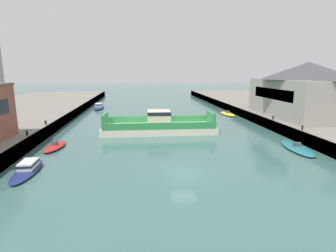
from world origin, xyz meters
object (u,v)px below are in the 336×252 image
object	(u,v)px
moored_boat_near_left	(99,107)
warehouse_shed	(306,90)
chain_ferry	(159,126)
moored_boat_far_left	(297,148)
moored_boat_mid_right	(28,169)
moored_boat_mid_left	(228,114)
moored_boat_near_right	(55,147)

from	to	relation	value
moored_boat_near_left	warehouse_shed	world-z (taller)	warehouse_shed
chain_ferry	warehouse_shed	size ratio (longest dim) A/B	0.95
moored_boat_far_left	moored_boat_mid_right	bearing A→B (deg)	-171.59
moored_boat_mid_right	warehouse_shed	xyz separation A→B (m)	(42.28, 19.59, 6.36)
chain_ferry	moored_boat_mid_right	xyz separation A→B (m)	(-14.70, -16.87, -0.71)
moored_boat_mid_left	moored_boat_far_left	world-z (taller)	moored_boat_mid_left
chain_ferry	moored_boat_far_left	distance (m)	21.16
moored_boat_mid_right	warehouse_shed	world-z (taller)	warehouse_shed
moored_boat_far_left	moored_boat_near_right	bearing A→B (deg)	173.04
moored_boat_near_left	moored_boat_mid_right	size ratio (longest dim) A/B	1.06
moored_boat_near_right	moored_boat_far_left	xyz separation A→B (m)	(31.84, -3.89, -0.04)
chain_ferry	moored_boat_mid_right	size ratio (longest dim) A/B	2.68
moored_boat_near_right	warehouse_shed	world-z (taller)	warehouse_shed
moored_boat_near_right	moored_boat_near_left	bearing A→B (deg)	89.48
moored_boat_mid_right	moored_boat_far_left	world-z (taller)	moored_boat_mid_right
warehouse_shed	moored_boat_mid_right	bearing A→B (deg)	-155.14
chain_ferry	warehouse_shed	world-z (taller)	warehouse_shed
moored_boat_near_left	moored_boat_near_right	distance (m)	38.54
moored_boat_near_left	warehouse_shed	xyz separation A→B (m)	(41.77, -27.58, 6.22)
chain_ferry	moored_boat_near_right	world-z (taller)	chain_ferry
moored_boat_far_left	warehouse_shed	bearing A→B (deg)	55.33
chain_ferry	moored_boat_near_left	world-z (taller)	chain_ferry
moored_boat_near_left	moored_boat_near_right	size ratio (longest dim) A/B	1.32
moored_boat_near_right	moored_boat_far_left	distance (m)	32.08
moored_boat_near_left	moored_boat_mid_left	bearing A→B (deg)	-24.36
warehouse_shed	moored_boat_far_left	bearing A→B (deg)	-124.67
moored_boat_mid_left	moored_boat_mid_right	distance (m)	45.93
chain_ferry	moored_boat_near_left	xyz separation A→B (m)	(-14.18, 30.29, -0.56)
warehouse_shed	moored_boat_near_right	bearing A→B (deg)	-165.41
moored_boat_near_right	moored_boat_mid_left	distance (m)	40.08
chain_ferry	moored_boat_mid_left	xyz separation A→B (m)	(17.37, 16.00, -0.83)
moored_boat_near_left	warehouse_shed	distance (m)	50.43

